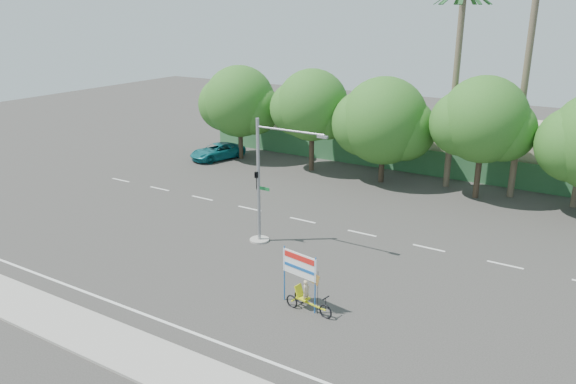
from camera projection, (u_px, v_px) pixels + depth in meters
The scene contains 14 objects.
ground at pixel (256, 279), 27.22m from camera, with size 120.00×120.00×0.00m, color #33302D.
sidewalk_near at pixel (142, 356), 21.14m from camera, with size 50.00×2.40×0.12m, color gray.
fence at pixel (410, 160), 44.28m from camera, with size 38.00×0.08×2.00m, color #336B3D.
building_left at pixel (325, 125), 52.57m from camera, with size 12.00×8.00×4.00m, color #B9B093.
building_right at pixel (530, 152), 43.69m from camera, with size 14.00×8.00×3.60m, color #B9B093.
tree_far_left at pixel (239, 104), 47.24m from camera, with size 7.14×6.00×7.96m.
tree_left at pixel (312, 108), 43.67m from camera, with size 6.66×5.60×8.07m.
tree_center at pixel (383, 123), 40.88m from camera, with size 7.62×6.40×7.85m.
tree_right at pixel (483, 123), 37.15m from camera, with size 6.90×5.80×8.36m.
palm_tall at pixel (530, 41), 35.69m from camera, with size 3.73×3.79×17.45m.
palm_short at pixel (457, 63), 38.44m from camera, with size 3.73×3.79×14.45m.
traffic_signal at pixel (263, 193), 30.60m from camera, with size 4.72×1.10×7.00m.
trike_billboard at pixel (304, 286), 24.28m from camera, with size 2.69×0.87×2.68m.
pickup_truck at pixel (217, 151), 48.29m from camera, with size 2.23×4.83×1.34m, color #106A73.
Camera 1 is at (14.16, -20.03, 12.63)m, focal length 35.00 mm.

